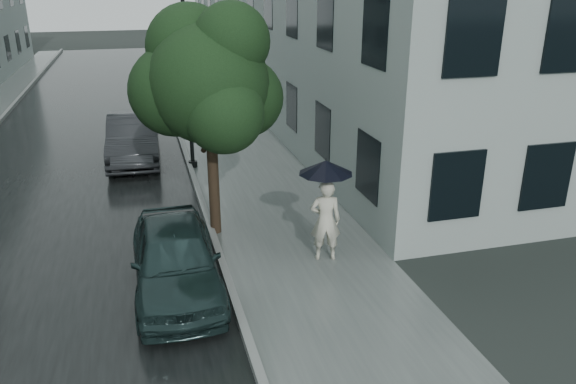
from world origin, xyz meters
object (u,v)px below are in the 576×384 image
object	(u,v)px
pedestrian	(325,220)
car_far	(134,138)
lamp_post	(182,68)
car_near	(175,258)
street_tree	(208,81)

from	to	relation	value
pedestrian	car_far	size ratio (longest dim) A/B	0.40
pedestrian	lamp_post	distance (m)	7.69
pedestrian	car_near	size ratio (longest dim) A/B	0.45
pedestrian	street_tree	distance (m)	3.94
lamp_post	car_far	distance (m)	3.12
car_near	lamp_post	bearing A→B (deg)	82.99
street_tree	pedestrian	bearing A→B (deg)	-44.98
car_near	car_far	size ratio (longest dim) A/B	0.89
lamp_post	car_near	world-z (taller)	lamp_post
street_tree	lamp_post	size ratio (longest dim) A/B	0.96
street_tree	car_far	distance (m)	7.02
lamp_post	car_near	size ratio (longest dim) A/B	1.37
car_near	car_far	world-z (taller)	car_far
car_far	car_near	bearing A→B (deg)	-83.67
lamp_post	car_far	xyz separation A→B (m)	(-1.62, 1.22, -2.37)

